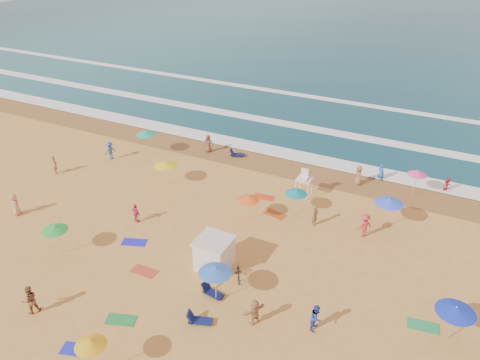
% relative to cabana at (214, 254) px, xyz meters
% --- Properties ---
extents(ground, '(220.00, 220.00, 0.00)m').
position_rel_cabana_xyz_m(ground, '(0.19, 2.68, -1.00)').
color(ground, gold).
rests_on(ground, ground).
extents(ocean, '(220.00, 140.00, 0.18)m').
position_rel_cabana_xyz_m(ocean, '(0.19, 86.68, -1.00)').
color(ocean, '#0C4756').
rests_on(ocean, ground).
extents(wet_sand, '(220.00, 220.00, 0.00)m').
position_rel_cabana_xyz_m(wet_sand, '(0.19, 15.18, -0.99)').
color(wet_sand, olive).
rests_on(wet_sand, ground).
extents(surf_foam, '(200.00, 18.70, 0.05)m').
position_rel_cabana_xyz_m(surf_foam, '(0.19, 24.00, -0.90)').
color(surf_foam, white).
rests_on(surf_foam, ground).
extents(cabana, '(2.00, 2.00, 2.00)m').
position_rel_cabana_xyz_m(cabana, '(0.00, 0.00, 0.00)').
color(cabana, silver).
rests_on(cabana, ground).
extents(cabana_roof, '(2.20, 2.20, 0.12)m').
position_rel_cabana_xyz_m(cabana_roof, '(0.00, 0.00, 1.06)').
color(cabana_roof, silver).
rests_on(cabana_roof, cabana).
extents(bicycle, '(1.31, 1.72, 0.87)m').
position_rel_cabana_xyz_m(bicycle, '(1.90, -0.30, -0.57)').
color(bicycle, black).
rests_on(bicycle, ground).
extents(lifeguard_stand, '(1.20, 1.20, 2.10)m').
position_rel_cabana_xyz_m(lifeguard_stand, '(2.01, 11.07, 0.05)').
color(lifeguard_stand, white).
rests_on(lifeguard_stand, ground).
extents(beach_umbrellas, '(52.19, 27.94, 0.81)m').
position_rel_cabana_xyz_m(beach_umbrellas, '(3.88, 2.94, 1.09)').
color(beach_umbrellas, '#FF5B1A').
rests_on(beach_umbrellas, ground).
extents(loungers, '(49.40, 25.67, 0.34)m').
position_rel_cabana_xyz_m(loungers, '(5.20, 0.44, -0.83)').
color(loungers, '#0E1B46').
rests_on(loungers, ground).
extents(towels, '(36.26, 19.73, 0.03)m').
position_rel_cabana_xyz_m(towels, '(1.15, -0.76, -0.98)').
color(towels, red).
rests_on(towels, ground).
extents(beachgoers, '(45.40, 26.29, 2.07)m').
position_rel_cabana_xyz_m(beachgoers, '(1.26, 6.58, -0.18)').
color(beachgoers, '#233EA7').
rests_on(beachgoers, ground).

